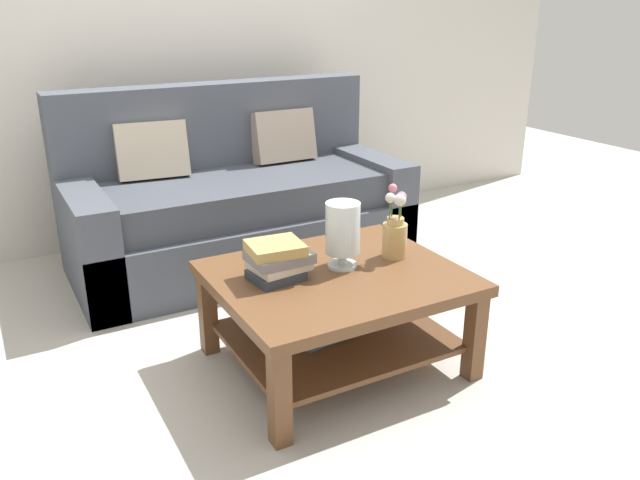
% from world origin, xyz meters
% --- Properties ---
extents(ground_plane, '(10.00, 10.00, 0.00)m').
position_xyz_m(ground_plane, '(0.00, 0.00, 0.00)').
color(ground_plane, '#B7B2A8').
extents(back_wall, '(6.40, 0.12, 2.70)m').
position_xyz_m(back_wall, '(0.00, 1.65, 1.35)').
color(back_wall, beige).
rests_on(back_wall, ground).
extents(couch, '(1.97, 0.90, 1.06)m').
position_xyz_m(couch, '(0.11, 0.92, 0.36)').
color(couch, '#474C56').
rests_on(couch, ground).
extents(coffee_table, '(1.03, 0.87, 0.44)m').
position_xyz_m(coffee_table, '(0.03, -0.43, 0.32)').
color(coffee_table, brown).
rests_on(coffee_table, ground).
extents(book_stack_main, '(0.26, 0.22, 0.16)m').
position_xyz_m(book_stack_main, '(-0.21, -0.35, 0.53)').
color(book_stack_main, '#2D333D').
rests_on(book_stack_main, coffee_table).
extents(glass_hurricane_vase, '(0.15, 0.15, 0.29)m').
position_xyz_m(glass_hurricane_vase, '(0.09, -0.38, 0.61)').
color(glass_hurricane_vase, silver).
rests_on(glass_hurricane_vase, coffee_table).
extents(flower_pitcher, '(0.11, 0.11, 0.34)m').
position_xyz_m(flower_pitcher, '(0.35, -0.39, 0.56)').
color(flower_pitcher, tan).
rests_on(flower_pitcher, coffee_table).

